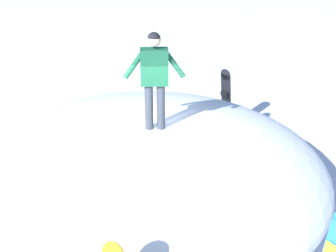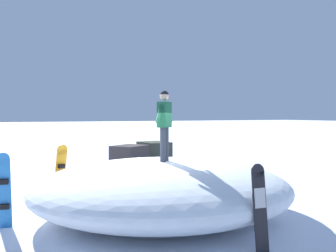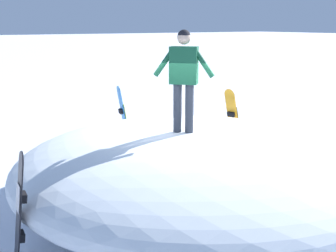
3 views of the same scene
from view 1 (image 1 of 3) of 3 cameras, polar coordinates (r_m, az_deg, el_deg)
The scene contains 4 objects.
ground at distance 7.73m, azimuth -1.63°, elevation -11.44°, with size 240.00×240.00×0.00m, color white.
snow_mound at distance 7.78m, azimuth -2.76°, elevation -5.17°, with size 6.31×6.10×1.35m, color white.
snowboarder_standing at distance 7.16m, azimuth -1.77°, elevation 6.87°, with size 0.77×0.78×1.68m.
snowboard_secondary_upright at distance 10.08m, azimuth 7.54°, elevation 3.32°, with size 0.23×0.29×1.59m.
Camera 1 is at (-4.38, -4.23, 4.76)m, focal length 46.85 mm.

